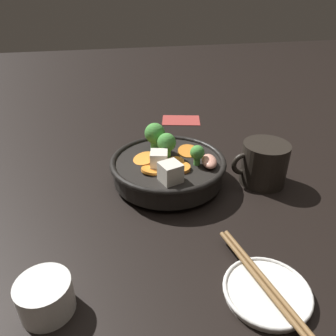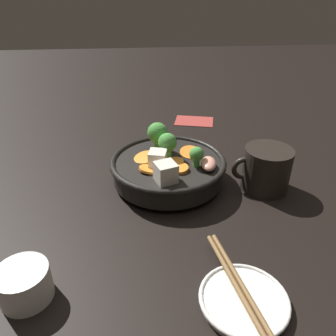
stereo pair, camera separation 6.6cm
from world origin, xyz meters
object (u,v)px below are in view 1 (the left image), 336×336
object	(u,v)px
dark_mug	(263,163)
chopsticks_pair	(268,287)
stirfry_bowl	(168,166)
side_saucer	(267,292)
tea_cup	(45,296)

from	to	relation	value
dark_mug	chopsticks_pair	xyz separation A→B (m)	(0.12, 0.26, -0.03)
stirfry_bowl	chopsticks_pair	xyz separation A→B (m)	(-0.07, 0.30, -0.02)
dark_mug	chopsticks_pair	distance (m)	0.29
chopsticks_pair	stirfry_bowl	bearing A→B (deg)	-77.08
dark_mug	chopsticks_pair	bearing A→B (deg)	65.63
stirfry_bowl	dark_mug	size ratio (longest dim) A/B	2.00
stirfry_bowl	dark_mug	distance (m)	0.19
stirfry_bowl	chopsticks_pair	bearing A→B (deg)	102.92
stirfry_bowl	chopsticks_pair	world-z (taller)	stirfry_bowl
side_saucer	tea_cup	world-z (taller)	tea_cup
side_saucer	chopsticks_pair	size ratio (longest dim) A/B	0.52
side_saucer	tea_cup	bearing A→B (deg)	-7.92
stirfry_bowl	tea_cup	size ratio (longest dim) A/B	3.37
side_saucer	tea_cup	size ratio (longest dim) A/B	1.69
tea_cup	dark_mug	world-z (taller)	dark_mug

